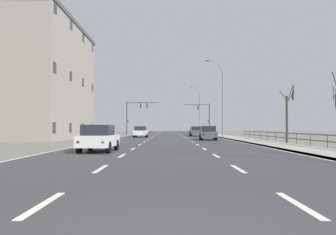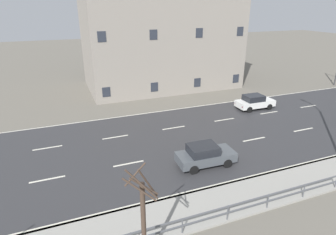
% 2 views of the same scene
% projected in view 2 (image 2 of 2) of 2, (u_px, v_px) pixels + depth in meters
% --- Properties ---
extents(ground_plane, '(160.00, 160.00, 0.12)m').
position_uv_depth(ground_plane, '(307.00, 117.00, 28.75)').
color(ground_plane, '#666056').
extents(car_distant, '(1.90, 4.13, 1.57)m').
position_uv_depth(car_distant, '(255.00, 102.00, 30.66)').
color(car_distant, silver).
rests_on(car_distant, ground).
extents(car_near_left, '(1.97, 4.17, 1.57)m').
position_uv_depth(car_near_left, '(205.00, 155.00, 19.87)').
color(car_near_left, '#474C51').
rests_on(car_near_left, ground).
extents(brick_building, '(11.25, 19.93, 14.56)m').
position_uv_depth(brick_building, '(161.00, 31.00, 37.48)').
color(brick_building, gray).
rests_on(brick_building, ground).
extents(bare_tree_mid, '(1.36, 1.35, 5.36)m').
position_uv_depth(bare_tree_mid, '(143.00, 221.00, 11.28)').
color(bare_tree_mid, '#423328').
rests_on(bare_tree_mid, ground).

